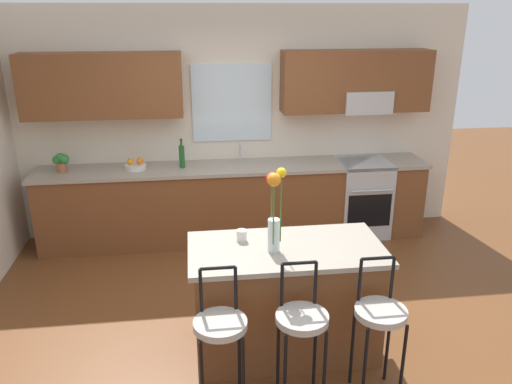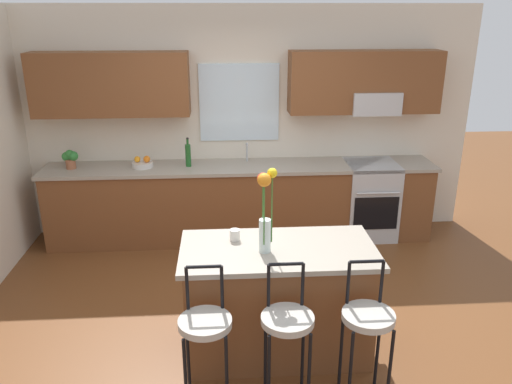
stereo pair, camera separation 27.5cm
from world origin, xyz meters
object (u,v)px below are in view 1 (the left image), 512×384
Objects in this scene: kitchen_island at (285,299)px; bar_stool_middle at (302,324)px; flower_vase at (274,207)px; oven_range at (362,197)px; bottle_olive_oil at (182,156)px; potted_plant_small at (61,161)px; bar_stool_near at (220,330)px; fruit_bowl_oranges at (136,166)px; mug_ceramic at (242,235)px; bar_stool_far at (380,318)px.

bar_stool_middle is (0.00, -0.60, 0.17)m from kitchen_island.
oven_range is at bearing 56.70° from flower_vase.
bar_stool_middle is 2.93m from bottle_olive_oil.
bar_stool_middle is 4.75× the size of potted_plant_small.
bar_stool_near reaches higher than oven_range.
kitchen_island is (-1.35, -2.17, 0.00)m from oven_range.
bottle_olive_oil is (-0.81, 2.79, 0.42)m from bar_stool_middle.
kitchen_island is 1.44× the size of bar_stool_middle.
potted_plant_small reaches higher than kitchen_island.
bottle_olive_oil is at bearing 95.26° from bar_stool_near.
bar_stool_near is 4.34× the size of fruit_bowl_oranges.
bottle_olive_oil is at bearing 110.19° from kitchen_island.
potted_plant_small is at bearing 131.71° from mug_ceramic.
fruit_bowl_oranges is at bearing 116.32° from mug_ceramic.
bar_stool_far reaches higher than mug_ceramic.
bar_stool_middle reaches higher than oven_range.
fruit_bowl_oranges is at bearing 115.54° from bar_stool_middle.
bar_stool_far is 1.20m from mug_ceramic.
kitchen_island is 2.41m from bottle_olive_oil.
bar_stool_far is 1.59× the size of flower_vase.
fruit_bowl_oranges is 0.71× the size of bottle_olive_oil.
kitchen_island is 0.83m from bar_stool_far.
potted_plant_small reaches higher than bar_stool_near.
fruit_bowl_oranges is at bearing 179.47° from oven_range.
bar_stool_near is 2.83m from bottle_olive_oil.
bar_stool_near is 3.24m from potted_plant_small.
bar_stool_middle is at bearing -90.00° from kitchen_island.
flower_vase is at bearing -152.87° from kitchen_island.
fruit_bowl_oranges is at bearing 0.02° from potted_plant_small.
bottle_olive_oil is (-0.48, 2.03, 0.09)m from mug_ceramic.
flower_vase reaches higher than oven_range.
mug_ceramic is 2.72m from potted_plant_small.
bar_stool_near and bar_stool_middle have the same top height.
flower_vase is at bearing 140.58° from bar_stool_far.
oven_range is 2.67m from mug_ceramic.
potted_plant_small is (-1.33, -0.00, -0.01)m from bottle_olive_oil.
bar_stool_near is 3.08× the size of bottle_olive_oil.
mug_ceramic is 2.27m from fruit_bowl_oranges.
fruit_bowl_oranges is 0.53m from bottle_olive_oil.
bottle_olive_oil is (-0.26, 2.79, 0.42)m from bar_stool_near.
bar_stool_near is at bearing -129.30° from flower_vase.
flower_vase is at bearing -123.30° from oven_range.
oven_range is 3.83× the size of fruit_bowl_oranges.
oven_range is 0.88× the size of bar_stool_far.
oven_range is 0.88× the size of bar_stool_near.
potted_plant_small reaches higher than mug_ceramic.
fruit_bowl_oranges is (-2.69, 0.02, 0.50)m from oven_range.
bottle_olive_oil is at bearing 0.01° from potted_plant_small.
bar_stool_middle is at bearing -73.87° from bottle_olive_oil.
potted_plant_small is at bearing -179.99° from bottle_olive_oil.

